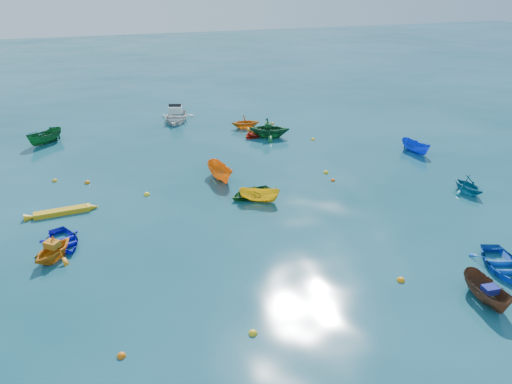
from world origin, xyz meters
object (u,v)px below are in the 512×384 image
object	(u,v)px
dinghy_blue_se	(502,269)
kayak_yellow	(63,214)
motorboat_white	(176,121)
dinghy_blue_sw	(64,244)

from	to	relation	value
dinghy_blue_se	kayak_yellow	bearing A→B (deg)	167.61
kayak_yellow	motorboat_white	bearing A→B (deg)	-34.51
dinghy_blue_se	kayak_yellow	size ratio (longest dim) A/B	0.88
kayak_yellow	motorboat_white	distance (m)	18.76
motorboat_white	dinghy_blue_sw	bearing A→B (deg)	-98.06
dinghy_blue_sw	dinghy_blue_se	world-z (taller)	dinghy_blue_se
dinghy_blue_se	dinghy_blue_sw	bearing A→B (deg)	175.39
dinghy_blue_sw	dinghy_blue_se	distance (m)	22.26
motorboat_white	kayak_yellow	bearing A→B (deg)	-103.24
kayak_yellow	dinghy_blue_sw	bearing A→B (deg)	178.38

